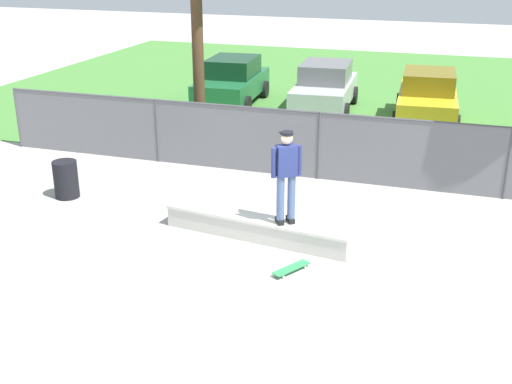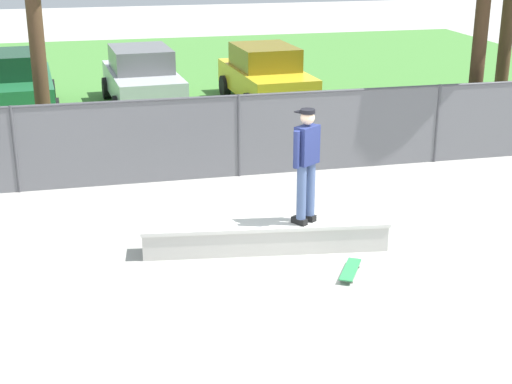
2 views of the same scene
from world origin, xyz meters
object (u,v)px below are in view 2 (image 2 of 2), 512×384
Objects in this scene: skateboarder at (306,160)px; car_yellow at (266,75)px; skateboard at (350,270)px; car_green at (18,83)px; car_silver at (142,77)px; concrete_ledge at (266,237)px.

car_yellow is at bearing 79.57° from skateboarder.
car_green reaches higher than skateboard.
skateboarder is at bearing -100.43° from car_yellow.
skateboard is 0.18× the size of car_silver.
car_green is at bearing 114.63° from skateboard.
car_green and car_yellow have the same top height.
car_yellow is at bearing 82.50° from skateboard.
skateboard is at bearing -68.60° from skateboarder.
concrete_ledge is 10.55m from car_yellow.
concrete_ledge is at bearing -103.84° from car_yellow.
car_silver is (-0.98, 10.70, 0.60)m from concrete_ledge.
car_yellow is (1.49, 11.35, 0.77)m from skateboard.
car_green and car_silver have the same top height.
car_silver is at bearing 0.59° from car_green.
skateboarder is 11.88m from car_green.
skateboarder is at bearing -65.07° from car_green.
skateboarder is 0.43× the size of car_silver.
concrete_ledge is 0.92× the size of car_silver.
concrete_ledge is at bearing -84.76° from car_silver.
concrete_ledge is 1.53m from skateboard.
skateboard is (1.03, -1.13, -0.16)m from concrete_ledge.
skateboarder is at bearing -81.56° from car_silver.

